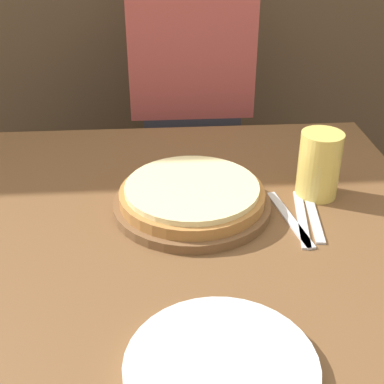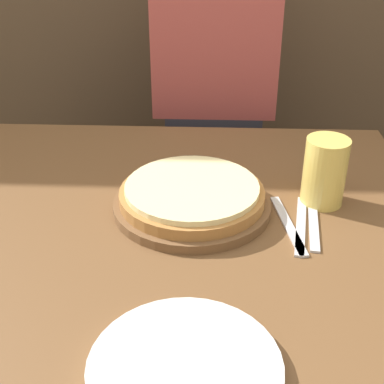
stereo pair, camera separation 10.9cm
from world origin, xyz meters
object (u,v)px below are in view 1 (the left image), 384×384
object	(u,v)px
beer_glass	(319,162)
diner_person	(190,130)
spoon	(314,218)
pizza_on_board	(192,198)
dinner_plate	(221,367)
dinner_knife	(302,218)
fork	(289,219)

from	to	relation	value
beer_glass	diner_person	bearing A→B (deg)	111.08
spoon	pizza_on_board	bearing A→B (deg)	166.93
dinner_plate	spoon	bearing A→B (deg)	58.12
pizza_on_board	spoon	world-z (taller)	pizza_on_board
dinner_plate	dinner_knife	size ratio (longest dim) A/B	1.28
dinner_knife	diner_person	distance (m)	0.72
beer_glass	dinner_knife	bearing A→B (deg)	-119.50
fork	diner_person	bearing A→B (deg)	102.27
fork	spoon	distance (m)	0.05
pizza_on_board	diner_person	distance (m)	0.65
dinner_knife	spoon	distance (m)	0.03
pizza_on_board	diner_person	world-z (taller)	diner_person
beer_glass	dinner_knife	distance (m)	0.13
dinner_plate	dinner_knife	world-z (taller)	dinner_plate
dinner_knife	spoon	bearing A→B (deg)	-0.00
dinner_plate	dinner_knife	bearing A→B (deg)	60.96
spoon	dinner_plate	bearing A→B (deg)	-121.88
fork	pizza_on_board	bearing A→B (deg)	163.69
spoon	diner_person	size ratio (longest dim) A/B	0.13
dinner_knife	spoon	xyz separation A→B (m)	(0.03, -0.00, 0.00)
pizza_on_board	spoon	size ratio (longest dim) A/B	1.80
pizza_on_board	dinner_knife	distance (m)	0.23
spoon	beer_glass	bearing A→B (deg)	72.97
pizza_on_board	dinner_plate	world-z (taller)	pizza_on_board
pizza_on_board	beer_glass	bearing A→B (deg)	8.41
dinner_plate	pizza_on_board	bearing A→B (deg)	91.19
beer_glass	spoon	bearing A→B (deg)	-107.03
beer_glass	dinner_plate	distance (m)	0.54
dinner_knife	diner_person	world-z (taller)	diner_person
pizza_on_board	diner_person	size ratio (longest dim) A/B	0.24
pizza_on_board	dinner_plate	distance (m)	0.43
dinner_plate	spoon	world-z (taller)	dinner_plate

